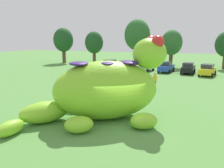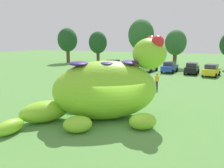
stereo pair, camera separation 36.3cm
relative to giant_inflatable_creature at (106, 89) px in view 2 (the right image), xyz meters
name	(u,v)px [view 2 (the right image)]	position (x,y,z in m)	size (l,w,h in m)	color
ground_plane	(121,124)	(1.30, -0.60, -1.97)	(160.00, 160.00, 0.00)	#568E42
giant_inflatable_creature	(106,89)	(0.00, 0.00, 0.00)	(8.68, 9.03, 5.38)	#8CD12D
car_green	(114,65)	(-9.17, 22.52, -1.11)	(2.56, 4.36, 1.72)	#1E7238
car_red	(130,65)	(-6.07, 22.37, -1.11)	(2.51, 4.35, 1.72)	red
car_silver	(149,66)	(-2.78, 22.45, -1.11)	(2.44, 4.32, 1.72)	#B7BABF
car_blue	(170,67)	(0.55, 22.82, -1.11)	(2.34, 4.29, 1.72)	#2347B7
car_black	(192,68)	(3.93, 22.64, -1.11)	(2.15, 4.20, 1.72)	black
car_yellow	(211,70)	(6.64, 21.46, -1.11)	(2.57, 4.37, 1.72)	yellow
tree_far_left	(67,40)	(-23.33, 28.82, 3.16)	(4.41, 4.41, 7.83)	brown
tree_left	(98,43)	(-16.01, 29.68, 2.60)	(3.93, 3.93, 6.98)	brown
tree_mid_left	(141,35)	(-6.81, 31.24, 4.14)	(5.26, 5.26, 9.34)	brown
tree_centre_left	(176,43)	(0.28, 30.31, 2.65)	(3.97, 3.97, 7.06)	brown
spectator_mid_field	(157,81)	(1.27, 9.81, -1.12)	(0.38, 0.26, 1.71)	#2D334C
spectator_by_cars	(94,68)	(-10.14, 16.97, -1.12)	(0.38, 0.26, 1.71)	#726656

